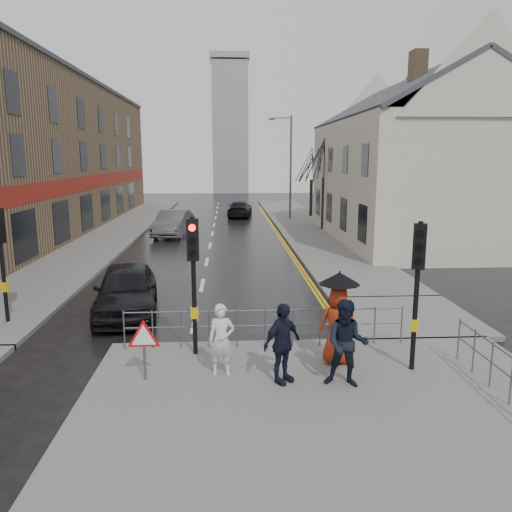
{
  "coord_description": "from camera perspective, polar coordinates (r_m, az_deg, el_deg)",
  "views": [
    {
      "loc": [
        1.04,
        -11.48,
        4.87
      ],
      "look_at": [
        1.91,
        4.02,
        1.83
      ],
      "focal_mm": 35.0,
      "sensor_mm": 36.0,
      "label": 1
    }
  ],
  "objects": [
    {
      "name": "church_tower",
      "position": [
        73.6,
        -2.97,
        14.3
      ],
      "size": [
        5.0,
        5.0,
        18.0
      ],
      "primitive_type": "cube",
      "color": "#919399",
      "rests_on": "ground"
    },
    {
      "name": "tree_far",
      "position": [
        42.07,
        6.4,
        10.42
      ],
      "size": [
        2.4,
        2.4,
        5.64
      ],
      "color": "black",
      "rests_on": "right_pavement"
    },
    {
      "name": "pedestrian_b",
      "position": [
        10.74,
        10.35,
        -9.81
      ],
      "size": [
        1.07,
        0.93,
        1.87
      ],
      "primitive_type": "imported",
      "rotation": [
        0.0,
        0.0,
        -0.27
      ],
      "color": "black",
      "rests_on": "near_pavement"
    },
    {
      "name": "guard_railing_front",
      "position": [
        12.77,
        1.04,
        -7.23
      ],
      "size": [
        7.14,
        0.04,
        1.0
      ],
      "color": "#595B5E",
      "rests_on": "near_pavement"
    },
    {
      "name": "traffic_signal_near_left",
      "position": [
        11.96,
        -7.18,
        -0.64
      ],
      "size": [
        0.28,
        0.27,
        3.4
      ],
      "color": "black",
      "rests_on": "near_pavement"
    },
    {
      "name": "guard_railing_side",
      "position": [
        11.06,
        27.25,
        -11.55
      ],
      "size": [
        0.04,
        4.54,
        1.0
      ],
      "color": "#595B5E",
      "rests_on": "near_pavement"
    },
    {
      "name": "car_parked",
      "position": [
        16.34,
        -14.59,
        -3.75
      ],
      "size": [
        2.43,
        4.82,
        1.57
      ],
      "primitive_type": "imported",
      "rotation": [
        0.0,
        0.0,
        0.13
      ],
      "color": "black",
      "rests_on": "ground"
    },
    {
      "name": "traffic_signal_far_left",
      "position": [
        16.07,
        -27.19,
        1.23
      ],
      "size": [
        0.34,
        0.33,
        3.4
      ],
      "color": "black",
      "rests_on": "left_pavement"
    },
    {
      "name": "pedestrian_a",
      "position": [
        11.17,
        -3.97,
        -9.53
      ],
      "size": [
        0.59,
        0.39,
        1.61
      ],
      "primitive_type": "imported",
      "rotation": [
        0.0,
        0.0,
        -0.01
      ],
      "color": "silver",
      "rests_on": "near_pavement"
    },
    {
      "name": "warning_sign",
      "position": [
        11.12,
        -12.71,
        -9.34
      ],
      "size": [
        0.8,
        0.07,
        1.35
      ],
      "color": "#595B5E",
      "rests_on": "near_pavement"
    },
    {
      "name": "left_pavement",
      "position": [
        35.62,
        -15.44,
        2.95
      ],
      "size": [
        4.0,
        44.0,
        0.14
      ],
      "primitive_type": "cube",
      "color": "#605E5B",
      "rests_on": "ground"
    },
    {
      "name": "street_lamp",
      "position": [
        39.77,
        3.73,
        10.84
      ],
      "size": [
        1.83,
        0.25,
        8.0
      ],
      "color": "#595B5E",
      "rests_on": "right_pavement"
    },
    {
      "name": "ground",
      "position": [
        12.52,
        -7.9,
        -11.92
      ],
      "size": [
        120.0,
        120.0,
        0.0
      ],
      "primitive_type": "plane",
      "color": "black",
      "rests_on": "ground"
    },
    {
      "name": "building_right_cream",
      "position": [
        31.46,
        17.46,
        10.43
      ],
      "size": [
        9.0,
        16.4,
        10.1
      ],
      "color": "beige",
      "rests_on": "ground"
    },
    {
      "name": "traffic_signal_near_right",
      "position": [
        11.53,
        18.01,
        -1.54
      ],
      "size": [
        0.34,
        0.33,
        3.4
      ],
      "color": "black",
      "rests_on": "near_pavement"
    },
    {
      "name": "car_mid",
      "position": [
        32.25,
        -9.46,
        3.72
      ],
      "size": [
        2.36,
        5.11,
        1.62
      ],
      "primitive_type": "imported",
      "rotation": [
        0.0,
        0.0,
        -0.13
      ],
      "color": "#4B4C50",
      "rests_on": "ground"
    },
    {
      "name": "tree_near",
      "position": [
        34.1,
        7.84,
        11.44
      ],
      "size": [
        2.4,
        2.4,
        6.58
      ],
      "color": "black",
      "rests_on": "right_pavement"
    },
    {
      "name": "right_pavement",
      "position": [
        37.2,
        5.24,
        3.64
      ],
      "size": [
        4.0,
        40.0,
        0.14
      ],
      "primitive_type": "cube",
      "color": "#605E5B",
      "rests_on": "ground"
    },
    {
      "name": "pavement_bridge_right",
      "position": [
        16.21,
        16.74,
        -6.63
      ],
      "size": [
        4.0,
        4.2,
        0.14
      ],
      "primitive_type": "cube",
      "color": "#605E5B",
      "rests_on": "ground"
    },
    {
      "name": "building_left_terrace",
      "position": [
        35.93,
        -24.94,
        10.29
      ],
      "size": [
        8.0,
        42.0,
        10.0
      ],
      "primitive_type": "cube",
      "color": "#7A6346",
      "rests_on": "ground"
    },
    {
      "name": "near_pavement",
      "position": [
        9.52,
        9.67,
        -19.37
      ],
      "size": [
        10.0,
        9.0,
        0.14
      ],
      "primitive_type": "cube",
      "color": "#605E5B",
      "rests_on": "ground"
    },
    {
      "name": "pedestrian_d",
      "position": [
        10.76,
        3.01,
        -9.94
      ],
      "size": [
        1.06,
        0.98,
        1.75
      ],
      "primitive_type": "imported",
      "rotation": [
        0.0,
        0.0,
        0.69
      ],
      "color": "black",
      "rests_on": "near_pavement"
    },
    {
      "name": "pedestrian_with_umbrella",
      "position": [
        11.78,
        9.39,
        -6.72
      ],
      "size": [
        0.97,
        0.96,
        2.19
      ],
      "color": "maroon",
      "rests_on": "near_pavement"
    },
    {
      "name": "car_far",
      "position": [
        42.27,
        -1.85,
        5.38
      ],
      "size": [
        2.34,
        4.75,
        1.33
      ],
      "primitive_type": "imported",
      "rotation": [
        0.0,
        0.0,
        3.04
      ],
      "color": "black",
      "rests_on": "ground"
    }
  ]
}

